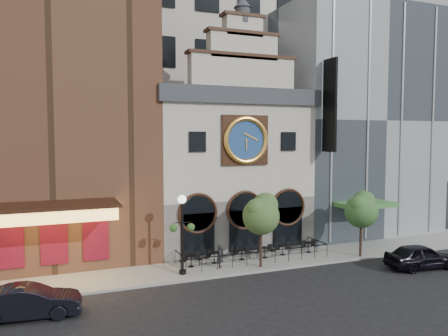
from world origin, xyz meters
name	(u,v)px	position (x,y,z in m)	size (l,w,h in m)	color
ground	(269,272)	(0.00, 0.00, 0.00)	(120.00, 120.00, 0.00)	black
sidewalk	(253,261)	(0.00, 2.50, 0.07)	(44.00, 5.00, 0.15)	gray
clock_building	(225,163)	(0.00, 7.82, 6.69)	(12.60, 8.78, 18.65)	#605E5B
theater_building	(49,85)	(-13.00, 9.96, 12.60)	(14.00, 15.60, 25.00)	brown
retail_building	(342,123)	(12.99, 9.99, 10.14)	(14.00, 14.40, 20.00)	gray
office_tower	(181,29)	(0.00, 20.00, 20.00)	(20.00, 16.00, 40.00)	#BAB5A8
cafe_railing	(253,253)	(0.00, 2.50, 0.60)	(10.60, 2.60, 0.90)	black
bistro_0	(191,260)	(-4.57, 2.46, 0.61)	(1.58, 0.68, 0.90)	black
bistro_1	(214,256)	(-2.83, 2.69, 0.61)	(1.58, 0.68, 0.90)	black
bistro_2	(242,253)	(-0.74, 2.77, 0.61)	(1.58, 0.68, 0.90)	black
bistro_3	(265,251)	(0.98, 2.60, 0.61)	(1.58, 0.68, 0.90)	black
bistro_4	(283,249)	(2.57, 2.82, 0.61)	(1.58, 0.68, 0.90)	black
bistro_5	(308,246)	(4.69, 2.69, 0.61)	(1.58, 0.68, 0.90)	black
car_right	(421,256)	(9.74, -3.09, 0.82)	(1.95, 4.84, 1.65)	black
car_left	(28,302)	(-14.25, -2.19, 0.81)	(1.71, 4.90, 1.61)	black
pedestrian	(220,256)	(-2.84, 1.59, 0.92)	(0.56, 0.37, 1.55)	black
lamppost	(182,225)	(-5.53, 1.20, 3.26)	(1.59, 0.69, 5.02)	black
tree_left	(261,213)	(-0.22, 0.79, 3.76)	(2.55, 2.46, 4.92)	#382619
tree_right	(362,209)	(7.65, 0.43, 3.62)	(2.46, 2.37, 4.74)	#382619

